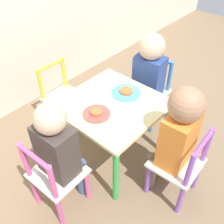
{
  "coord_description": "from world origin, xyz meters",
  "views": [
    {
      "loc": [
        -0.91,
        -0.81,
        1.44
      ],
      "look_at": [
        0.0,
        0.0,
        0.39
      ],
      "focal_mm": 42.0,
      "sensor_mm": 36.0,
      "label": 1
    }
  ],
  "objects_px": {
    "chair_pink": "(55,177)",
    "child_right": "(148,73)",
    "chair_purple": "(180,166)",
    "plate_right": "(126,92)",
    "chair_blue": "(150,92)",
    "plate_left": "(96,113)",
    "kids_table": "(112,112)",
    "child_front": "(176,134)",
    "child_left": "(59,148)",
    "chair_yellow": "(63,98)"
  },
  "relations": [
    {
      "from": "chair_pink",
      "to": "child_right",
      "type": "bearing_deg",
      "value": -88.58
    },
    {
      "from": "chair_purple",
      "to": "plate_right",
      "type": "xyz_separation_m",
      "value": [
        0.11,
        0.49,
        0.22
      ]
    },
    {
      "from": "chair_blue",
      "to": "plate_right",
      "type": "bearing_deg",
      "value": -88.01
    },
    {
      "from": "plate_left",
      "to": "chair_pink",
      "type": "bearing_deg",
      "value": -176.9
    },
    {
      "from": "kids_table",
      "to": "child_right",
      "type": "bearing_deg",
      "value": 5.29
    },
    {
      "from": "plate_left",
      "to": "plate_right",
      "type": "bearing_deg",
      "value": -0.0
    },
    {
      "from": "child_front",
      "to": "plate_right",
      "type": "height_order",
      "value": "child_front"
    },
    {
      "from": "child_left",
      "to": "plate_left",
      "type": "distance_m",
      "value": 0.29
    },
    {
      "from": "chair_purple",
      "to": "child_front",
      "type": "distance_m",
      "value": 0.23
    },
    {
      "from": "child_left",
      "to": "chair_yellow",
      "type": "bearing_deg",
      "value": -42.08
    },
    {
      "from": "chair_purple",
      "to": "chair_yellow",
      "type": "relative_size",
      "value": 1.0
    },
    {
      "from": "chair_purple",
      "to": "chair_yellow",
      "type": "xyz_separation_m",
      "value": [
        -0.03,
        0.97,
        0.0
      ]
    },
    {
      "from": "chair_yellow",
      "to": "child_left",
      "type": "relative_size",
      "value": 0.7
    },
    {
      "from": "chair_yellow",
      "to": "child_left",
      "type": "bearing_deg",
      "value": -130.46
    },
    {
      "from": "child_front",
      "to": "plate_left",
      "type": "xyz_separation_m",
      "value": [
        -0.16,
        0.43,
        -0.0
      ]
    },
    {
      "from": "chair_purple",
      "to": "child_left",
      "type": "relative_size",
      "value": 0.7
    },
    {
      "from": "chair_blue",
      "to": "child_right",
      "type": "height_order",
      "value": "child_right"
    },
    {
      "from": "kids_table",
      "to": "plate_right",
      "type": "height_order",
      "value": "plate_right"
    },
    {
      "from": "chair_blue",
      "to": "child_right",
      "type": "relative_size",
      "value": 0.69
    },
    {
      "from": "chair_yellow",
      "to": "plate_right",
      "type": "distance_m",
      "value": 0.55
    },
    {
      "from": "plate_left",
      "to": "chair_blue",
      "type": "bearing_deg",
      "value": 4.16
    },
    {
      "from": "kids_table",
      "to": "plate_left",
      "type": "xyz_separation_m",
      "value": [
        -0.13,
        0.0,
        0.08
      ]
    },
    {
      "from": "child_left",
      "to": "child_front",
      "type": "height_order",
      "value": "child_front"
    },
    {
      "from": "chair_purple",
      "to": "plate_right",
      "type": "distance_m",
      "value": 0.54
    },
    {
      "from": "child_right",
      "to": "child_front",
      "type": "height_order",
      "value": "child_front"
    },
    {
      "from": "plate_right",
      "to": "chair_purple",
      "type": "bearing_deg",
      "value": -102.53
    },
    {
      "from": "chair_pink",
      "to": "child_front",
      "type": "distance_m",
      "value": 0.69
    },
    {
      "from": "chair_pink",
      "to": "chair_blue",
      "type": "bearing_deg",
      "value": -88.48
    },
    {
      "from": "kids_table",
      "to": "chair_pink",
      "type": "distance_m",
      "value": 0.51
    },
    {
      "from": "chair_yellow",
      "to": "child_front",
      "type": "bearing_deg",
      "value": -88.91
    },
    {
      "from": "chair_yellow",
      "to": "child_front",
      "type": "height_order",
      "value": "child_front"
    },
    {
      "from": "chair_pink",
      "to": "child_right",
      "type": "relative_size",
      "value": 0.69
    },
    {
      "from": "chair_pink",
      "to": "child_left",
      "type": "bearing_deg",
      "value": -90.0
    },
    {
      "from": "child_left",
      "to": "chair_blue",
      "type": "bearing_deg",
      "value": -88.38
    },
    {
      "from": "chair_blue",
      "to": "chair_yellow",
      "type": "bearing_deg",
      "value": -137.33
    },
    {
      "from": "plate_right",
      "to": "child_front",
      "type": "bearing_deg",
      "value": -104.57
    },
    {
      "from": "kids_table",
      "to": "child_left",
      "type": "height_order",
      "value": "child_left"
    },
    {
      "from": "chair_purple",
      "to": "child_left",
      "type": "xyz_separation_m",
      "value": [
        -0.45,
        0.47,
        0.18
      ]
    },
    {
      "from": "child_right",
      "to": "plate_left",
      "type": "xyz_separation_m",
      "value": [
        -0.56,
        -0.04,
        0.01
      ]
    },
    {
      "from": "plate_right",
      "to": "plate_left",
      "type": "relative_size",
      "value": 1.16
    },
    {
      "from": "chair_purple",
      "to": "chair_yellow",
      "type": "height_order",
      "value": "same"
    },
    {
      "from": "chair_purple",
      "to": "child_front",
      "type": "height_order",
      "value": "child_front"
    },
    {
      "from": "child_front",
      "to": "plate_right",
      "type": "bearing_deg",
      "value": -107.54
    },
    {
      "from": "child_right",
      "to": "chair_pink",
      "type": "bearing_deg",
      "value": -91.62
    },
    {
      "from": "chair_yellow",
      "to": "kids_table",
      "type": "bearing_deg",
      "value": -90.0
    },
    {
      "from": "chair_yellow",
      "to": "child_left",
      "type": "xyz_separation_m",
      "value": [
        -0.42,
        -0.5,
        0.18
      ]
    },
    {
      "from": "child_right",
      "to": "kids_table",
      "type": "bearing_deg",
      "value": -90.0
    },
    {
      "from": "chair_purple",
      "to": "child_left",
      "type": "bearing_deg",
      "value": -49.15
    },
    {
      "from": "child_right",
      "to": "child_left",
      "type": "relative_size",
      "value": 1.02
    },
    {
      "from": "child_left",
      "to": "plate_left",
      "type": "bearing_deg",
      "value": -88.97
    }
  ]
}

